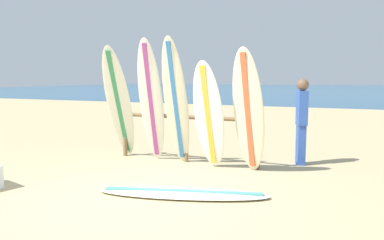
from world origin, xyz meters
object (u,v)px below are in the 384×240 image
surfboard_lying_on_sand (183,193)px  surfboard_leaning_center_left (176,102)px  surfboard_rack (186,128)px  beachgoer_standing (302,118)px  small_boat_offshore (242,91)px  surfboard_leaning_center_right (248,111)px  surfboard_leaning_center (209,116)px  surfboard_leaning_far_left (119,104)px  surfboard_leaning_left (151,102)px

surfboard_lying_on_sand → surfboard_leaning_center_left: bearing=118.6°
surfboard_rack → beachgoer_standing: 2.29m
surfboard_leaning_center_left → small_boat_offshore: bearing=103.3°
surfboard_leaning_center_left → surfboard_leaning_center_right: size_ratio=1.11×
surfboard_lying_on_sand → small_boat_offshore: 37.51m
beachgoer_standing → small_boat_offshore: bearing=107.2°
surfboard_leaning_center_right → surfboard_lying_on_sand: (-0.56, -1.58, -1.09)m
surfboard_leaning_center → small_boat_offshore: (-8.94, 34.86, -0.76)m
surfboard_lying_on_sand → surfboard_leaning_center: bearing=96.4°
surfboard_leaning_center_left → surfboard_lying_on_sand: (0.89, -1.62, -1.21)m
surfboard_leaning_far_left → beachgoer_standing: bearing=15.4°
surfboard_lying_on_sand → beachgoer_standing: beachgoer_standing is taller
surfboard_rack → surfboard_leaning_far_left: bearing=-167.2°
surfboard_rack → surfboard_leaning_far_left: size_ratio=1.30×
surfboard_leaning_center → beachgoer_standing: bearing=36.3°
surfboard_leaning_far_left → beachgoer_standing: surfboard_leaning_far_left is taller
surfboard_rack → beachgoer_standing: beachgoer_standing is taller
surfboard_leaning_center_left → beachgoer_standing: (2.24, 1.03, -0.31)m
surfboard_rack → small_boat_offshore: size_ratio=1.30×
surfboard_leaning_far_left → small_boat_offshore: surfboard_leaning_far_left is taller
beachgoer_standing → surfboard_rack: bearing=-163.0°
beachgoer_standing → surfboard_leaning_far_left: bearing=-164.6°
surfboard_leaning_center_left → surfboard_leaning_center_right: surfboard_leaning_center_left is taller
surfboard_leaning_center_right → surfboard_lying_on_sand: surfboard_leaning_center_right is taller
surfboard_leaning_center_right → surfboard_leaning_center_left: bearing=178.5°
surfboard_leaning_center_left → surfboard_leaning_center_right: 1.45m
surfboard_leaning_left → surfboard_leaning_far_left: bearing=-179.9°
surfboard_leaning_left → small_boat_offshore: 35.57m
surfboard_lying_on_sand → beachgoer_standing: size_ratio=1.53×
surfboard_lying_on_sand → small_boat_offshore: size_ratio=1.10×
surfboard_leaning_left → surfboard_leaning_center_left: 0.57m
beachgoer_standing → surfboard_leaning_center_right: bearing=-126.6°
surfboard_lying_on_sand → small_boat_offshore: bearing=104.1°
surfboard_leaning_left → surfboard_lying_on_sand: 2.52m
surfboard_leaning_center_left → surfboard_leaning_center: surfboard_leaning_center_left is taller
surfboard_leaning_far_left → surfboard_leaning_center: bearing=-3.6°
surfboard_leaning_center_left → surfboard_lying_on_sand: bearing=-61.4°
surfboard_leaning_center → surfboard_leaning_left: bearing=174.1°
surfboard_rack → beachgoer_standing: bearing=17.0°
surfboard_leaning_left → surfboard_lying_on_sand: size_ratio=0.96×
surfboard_leaning_center_left → surfboard_leaning_center: size_ratio=1.22×
surfboard_lying_on_sand → small_boat_offshore: (-9.11, 36.39, 0.22)m
surfboard_leaning_far_left → surfboard_lying_on_sand: bearing=-36.8°
surfboard_leaning_center_right → beachgoer_standing: 1.35m
surfboard_leaning_far_left → surfboard_leaning_left: bearing=0.1°
surfboard_leaning_far_left → surfboard_leaning_left: 0.78m
beachgoer_standing → surfboard_lying_on_sand: bearing=-117.0°
surfboard_leaning_center_left → small_boat_offshore: (-8.22, 34.77, -0.99)m
surfboard_leaning_left → small_boat_offshore: size_ratio=1.05×
surfboard_leaning_left → surfboard_leaning_center_right: 2.02m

